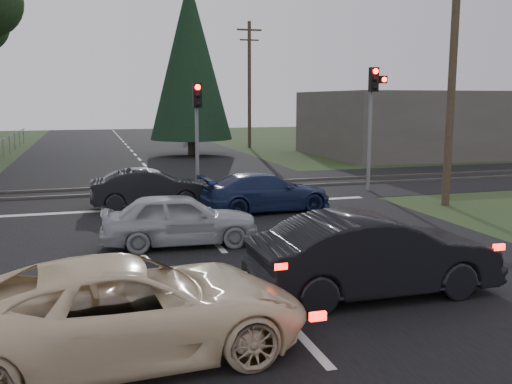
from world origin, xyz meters
name	(u,v)px	position (x,y,z in m)	size (l,w,h in m)	color
ground	(252,283)	(0.00, 0.00, 0.00)	(120.00, 120.00, 0.00)	#273D1C
road	(175,198)	(0.00, 10.00, 0.01)	(14.00, 100.00, 0.01)	black
rail_corridor	(167,190)	(0.00, 12.00, 0.01)	(120.00, 8.00, 0.01)	black
stop_line	(183,207)	(0.00, 8.20, 0.01)	(13.00, 0.35, 0.00)	silver
rail_near	(170,192)	(0.00, 11.20, 0.05)	(120.00, 0.12, 0.10)	#59544C
rail_far	(164,186)	(0.00, 12.80, 0.05)	(120.00, 0.12, 0.10)	#59544C
traffic_signal_right	(373,105)	(7.55, 9.47, 3.31)	(0.68, 0.48, 4.70)	slate
traffic_signal_center	(197,119)	(1.00, 10.68, 2.81)	(0.32, 0.48, 4.10)	slate
utility_pole_near	(453,61)	(8.50, 6.00, 4.73)	(1.80, 0.26, 9.00)	#4C3D2D
utility_pole_mid	(249,82)	(8.50, 30.00, 4.73)	(1.80, 0.26, 9.00)	#4C3D2D
utility_pole_far	(189,89)	(8.50, 55.00, 4.73)	(1.80, 0.26, 9.00)	#4C3D2D
conifer_tree	(190,59)	(3.50, 26.00, 5.99)	(5.20, 5.20, 11.00)	#473D33
building_right	(426,123)	(18.00, 22.00, 2.00)	(14.00, 10.00, 4.00)	#59514C
cream_coupe	(129,309)	(-2.50, -2.61, 0.69)	(2.28, 4.95, 1.38)	beige
dark_hatchback	(374,255)	(1.92, -1.30, 0.74)	(1.58, 4.52, 1.49)	black
silver_car	(180,219)	(-0.87, 3.26, 0.64)	(1.52, 3.77, 1.28)	#A6A9AE
blue_sedan	(266,192)	(2.42, 6.74, 0.61)	(1.70, 4.18, 1.21)	#182549
dark_car_far	(150,188)	(-1.03, 8.50, 0.63)	(1.32, 3.80, 1.25)	black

